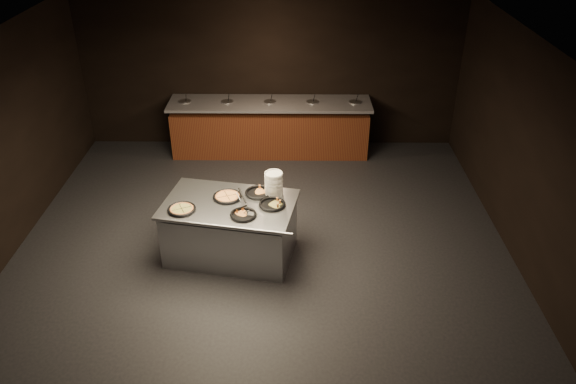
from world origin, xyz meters
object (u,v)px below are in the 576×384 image
Objects in this scene: plate_stack at (274,184)px; pan_cheese_whole at (227,196)px; pan_veggie_whole at (182,209)px; serving_counter at (231,230)px.

plate_stack is 0.83× the size of pan_cheese_whole.
plate_stack is 0.88× the size of pan_veggie_whole.
pan_cheese_whole is (-0.03, 0.14, 0.45)m from serving_counter.
pan_cheese_whole is at bearing -170.75° from plate_stack.
serving_counter is at bearing 17.21° from pan_veggie_whole.
pan_veggie_whole is (-1.19, -0.43, -0.14)m from plate_stack.
pan_veggie_whole is at bearing -160.15° from plate_stack.
pan_cheese_whole is at bearing 30.18° from pan_veggie_whole.
pan_cheese_whole is (0.56, 0.33, 0.00)m from pan_veggie_whole.
plate_stack is 1.28m from pan_veggie_whole.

